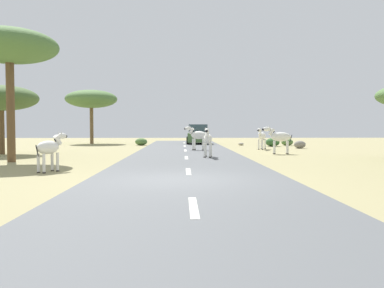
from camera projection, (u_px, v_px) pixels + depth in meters
ground_plane at (180, 181)px, 11.50m from camera, size 90.00×90.00×0.00m
road at (189, 180)px, 11.51m from camera, size 6.00×64.00×0.05m
lane_markings at (190, 184)px, 10.51m from camera, size 0.16×56.00×0.01m
zebra_0 at (208, 139)px, 19.84m from camera, size 0.56×1.61×1.52m
zebra_1 at (50, 148)px, 13.77m from camera, size 0.87×1.40×1.42m
zebra_2 at (262, 136)px, 27.52m from camera, size 0.97×1.52×1.54m
zebra_3 at (198, 135)px, 25.93m from camera, size 1.58×1.02×1.61m
zebra_4 at (279, 137)px, 22.83m from camera, size 1.74×0.58×1.64m
car_0 at (198, 135)px, 35.74m from camera, size 2.17×4.41×1.74m
tree_0 at (1, 98)px, 22.52m from camera, size 4.12×4.12×3.94m
tree_1 at (91, 99)px, 36.93m from camera, size 4.79×4.79×5.01m
tree_2 at (9, 47)px, 17.52m from camera, size 4.24×4.24×5.90m
bush_0 at (141, 142)px, 33.54m from camera, size 1.02×0.92×0.61m
bush_2 at (287, 142)px, 33.17m from camera, size 0.97×0.87×0.58m
bush_3 at (273, 142)px, 31.71m from camera, size 1.12×1.01×0.67m
rock_0 at (300, 145)px, 28.85m from camera, size 0.86×0.61×0.56m
rock_2 at (241, 144)px, 33.52m from camera, size 0.46×0.35×0.24m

